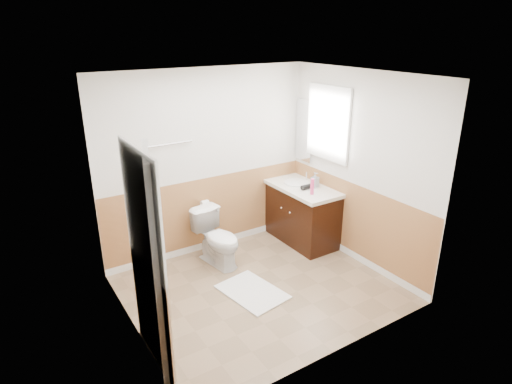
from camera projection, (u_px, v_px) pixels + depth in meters
floor at (260, 289)px, 5.23m from camera, size 3.00×3.00×0.00m
ceiling at (261, 76)px, 4.34m from camera, size 3.00×3.00×0.00m
wall_back at (208, 163)px, 5.81m from camera, size 3.00×0.00×3.00m
wall_front at (343, 237)px, 3.76m from camera, size 3.00×0.00×3.00m
wall_left at (126, 223)px, 4.03m from camera, size 0.00×3.00×3.00m
wall_right at (358, 170)px, 5.54m from camera, size 0.00×3.00×3.00m
wainscot_back at (210, 214)px, 6.06m from camera, size 3.00×0.00×3.00m
wainscot_front at (336, 308)px, 4.04m from camera, size 3.00×0.00×3.00m
wainscot_left at (135, 291)px, 4.30m from camera, size 0.00×2.60×2.60m
wainscot_right at (353, 223)px, 5.80m from camera, size 0.00×2.60×2.60m
toilet at (218, 238)px, 5.68m from camera, size 0.52×0.77×0.73m
bath_mat at (252, 292)px, 5.15m from camera, size 0.67×0.88×0.02m
vanity_cabinet at (302, 215)px, 6.29m from camera, size 0.55×1.10×0.80m
vanity_knob_left at (290, 213)px, 6.00m from camera, size 0.03×0.03×0.03m
vanity_knob_right at (281, 208)px, 6.16m from camera, size 0.03×0.03×0.03m
countertop at (303, 188)px, 6.13m from camera, size 0.60×1.15×0.05m
sink_basin at (297, 183)px, 6.24m from camera, size 0.36×0.36×0.02m
faucet at (307, 176)px, 6.31m from camera, size 0.02×0.02×0.14m
lotion_bottle at (312, 187)px, 5.79m from camera, size 0.05×0.05×0.22m
soap_dispenser at (315, 180)px, 6.07m from camera, size 0.12×0.12×0.21m
hair_dryer_body at (306, 187)px, 5.99m from camera, size 0.14×0.07×0.07m
hair_dryer_handle at (302, 189)px, 6.02m from camera, size 0.03×0.03×0.07m
mirror_panel at (304, 131)px, 6.29m from camera, size 0.02×0.35×0.90m
window_frame at (328, 123)px, 5.81m from camera, size 0.04×0.80×1.00m
window_glass at (329, 123)px, 5.82m from camera, size 0.01×0.70×0.90m
door at (156, 262)px, 3.81m from camera, size 0.29×0.78×2.04m
door_frame at (147, 264)px, 3.76m from camera, size 0.02×0.92×2.10m
door_knob at (150, 252)px, 4.12m from camera, size 0.06×0.06×0.06m
towel_bar at (168, 144)px, 5.36m from camera, size 0.62×0.02×0.02m
tp_holder_bar at (205, 204)px, 5.90m from camera, size 0.14×0.02×0.02m
tp_roll at (205, 204)px, 5.90m from camera, size 0.10×0.11×0.11m
tp_sheet at (205, 212)px, 5.94m from camera, size 0.10×0.01×0.16m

